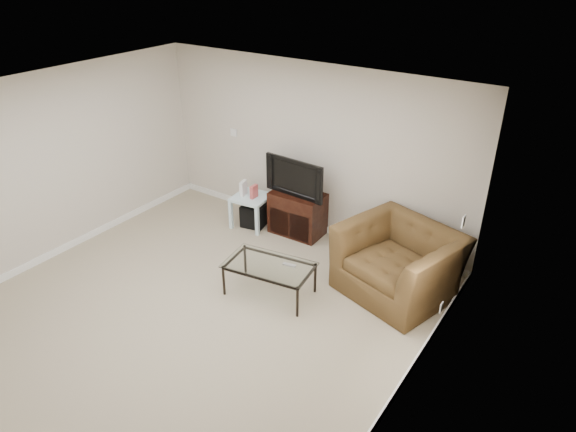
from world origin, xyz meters
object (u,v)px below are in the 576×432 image
Objects in this scene: tv_stand at (299,212)px; recliner at (400,252)px; coffee_table at (270,279)px; television at (298,176)px; subwoofer at (254,215)px; side_table at (252,211)px.

recliner is at bearing -18.90° from tv_stand.
tv_stand is 1.61m from coffee_table.
tv_stand is at bearing 94.44° from television.
recliner is (1.83, -0.58, 0.25)m from tv_stand.
recliner is at bearing -8.54° from subwoofer.
subwoofer is 2.57m from recliner.
side_table is 1.50× the size of subwoofer.
television is 1.75× the size of side_table.
side_table is 2.58m from recliner.
television is 2.63× the size of subwoofer.
subwoofer is 0.32× the size of coffee_table.
television reaches higher than coffee_table.
recliner is (2.54, -0.35, 0.33)m from side_table.
television is 0.84× the size of coffee_table.
side_table is (-0.71, -0.20, -0.68)m from television.
tv_stand is 1.94m from recliner.
tv_stand is 0.75m from side_table.
television is at bearing -90.00° from tv_stand.
recliner reaches higher than side_table.
subwoofer is (-0.68, -0.17, -0.75)m from television.
coffee_table is at bearing -66.31° from television.
recliner is (2.51, -0.38, 0.40)m from subwoofer.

